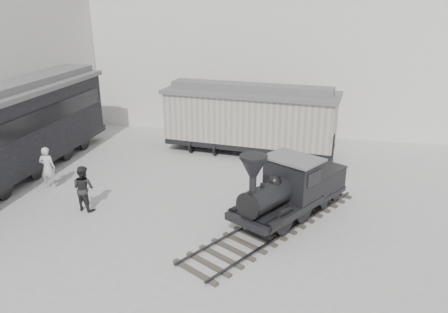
% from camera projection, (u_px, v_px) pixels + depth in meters
% --- Properties ---
extents(ground, '(90.00, 90.00, 0.00)m').
position_uv_depth(ground, '(222.00, 262.00, 13.38)').
color(ground, '#9E9E9B').
extents(north_wall, '(34.00, 2.51, 11.00)m').
position_uv_depth(north_wall, '(276.00, 37.00, 25.30)').
color(north_wall, silver).
rests_on(north_wall, ground).
extents(west_pavilion, '(7.00, 12.11, 9.00)m').
position_uv_depth(west_pavilion, '(2.00, 60.00, 23.85)').
color(west_pavilion, silver).
rests_on(west_pavilion, ground).
extents(locomotive, '(5.81, 8.03, 2.93)m').
position_uv_depth(locomotive, '(287.00, 193.00, 15.59)').
color(locomotive, '#3E3732').
rests_on(locomotive, ground).
extents(boxcar, '(9.11, 3.73, 3.63)m').
position_uv_depth(boxcar, '(250.00, 117.00, 22.33)').
color(boxcar, black).
rests_on(boxcar, ground).
extents(visitor_a, '(0.71, 0.51, 1.83)m').
position_uv_depth(visitor_a, '(47.00, 168.00, 18.36)').
color(visitor_a, silver).
rests_on(visitor_a, ground).
extents(visitor_b, '(1.00, 0.86, 1.77)m').
position_uv_depth(visitor_b, '(84.00, 188.00, 16.45)').
color(visitor_b, '#262727').
rests_on(visitor_b, ground).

